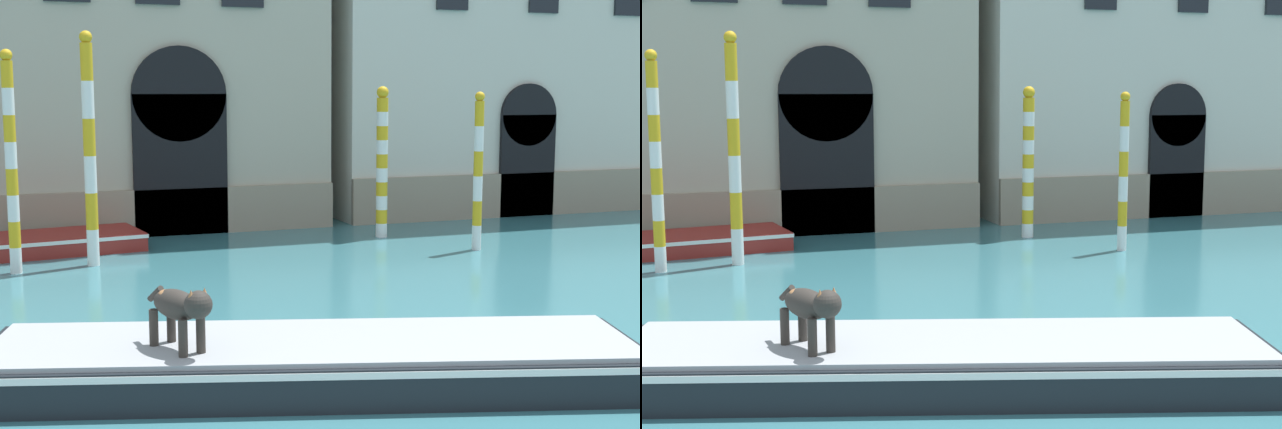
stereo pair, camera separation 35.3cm
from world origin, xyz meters
TOP-DOWN VIEW (x-y plane):
  - boat_foreground at (1.53, 5.08)m, footprint 8.18×4.27m
  - dog_on_deck at (-0.05, 5.15)m, footprint 0.64×1.13m
  - boat_moored_near_palazzo at (-1.62, 15.30)m, footprint 5.39×2.52m
  - mooring_pole_0 at (-0.24, 13.51)m, footprint 0.25×0.25m
  - mooring_pole_2 at (7.96, 12.46)m, footprint 0.21×0.21m
  - mooring_pole_3 at (-1.73, 13.22)m, footprint 0.23×0.23m
  - mooring_pole_4 at (6.67, 14.78)m, footprint 0.29×0.29m

SIDE VIEW (x-z plane):
  - boat_moored_near_palazzo at x=-1.62m, z-range 0.01..0.41m
  - boat_foreground at x=1.53m, z-range 0.02..0.58m
  - dog_on_deck at x=-0.05m, z-range 0.68..1.47m
  - mooring_pole_2 at x=7.96m, z-range 0.02..3.51m
  - mooring_pole_4 at x=6.67m, z-range 0.02..3.64m
  - mooring_pole_3 at x=-1.73m, z-range 0.02..4.31m
  - mooring_pole_0 at x=-0.24m, z-range 0.02..4.70m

